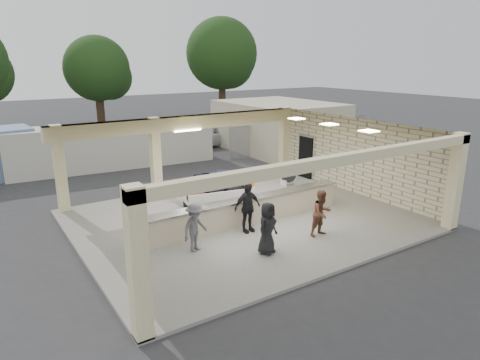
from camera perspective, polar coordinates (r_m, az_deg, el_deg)
ground at (r=16.44m, az=0.36°, el=-5.47°), size 120.00×120.00×0.00m
pavilion at (r=16.65m, az=-0.28°, el=-0.30°), size 12.01×10.00×3.55m
baggage_counter at (r=15.85m, az=1.37°, el=-4.04°), size 8.20×0.58×0.98m
luggage_cart at (r=17.02m, az=-3.46°, el=-1.28°), size 2.94×2.14×1.56m
drum_fan at (r=20.75m, az=6.43°, el=0.69°), size 0.84×0.66×0.91m
baggage_handler at (r=17.30m, az=1.37°, el=-1.19°), size 0.33×0.59×1.62m
passenger_a at (r=14.88m, az=10.85°, el=-4.36°), size 0.79×0.35×1.61m
passenger_b at (r=14.90m, az=0.99°, el=-3.68°), size 1.05×0.39×1.79m
passenger_c at (r=13.54m, az=-6.01°, el=-6.30°), size 1.08×0.73×1.58m
passenger_d at (r=13.35m, az=3.66°, el=-6.39°), size 0.88×0.60×1.66m
car_white_a at (r=31.11m, az=-2.76°, el=6.05°), size 5.11×2.71×1.41m
car_white_b at (r=33.63m, az=4.97°, el=6.79°), size 4.68×1.87×1.46m
car_dark at (r=31.66m, az=-2.60°, el=6.16°), size 4.25×3.08×1.35m
container_white at (r=25.46m, az=-16.46°, el=4.42°), size 11.45×3.17×2.45m
fence at (r=29.61m, az=8.62°, el=6.08°), size 12.06×0.06×2.03m
tree_mid at (r=40.42m, az=-18.13°, el=13.62°), size 6.00×5.60×8.00m
tree_right at (r=44.25m, az=-2.19°, el=16.11°), size 7.20×7.00×10.00m
adjacent_building at (r=29.33m, az=5.15°, el=7.18°), size 6.00×8.00×3.20m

